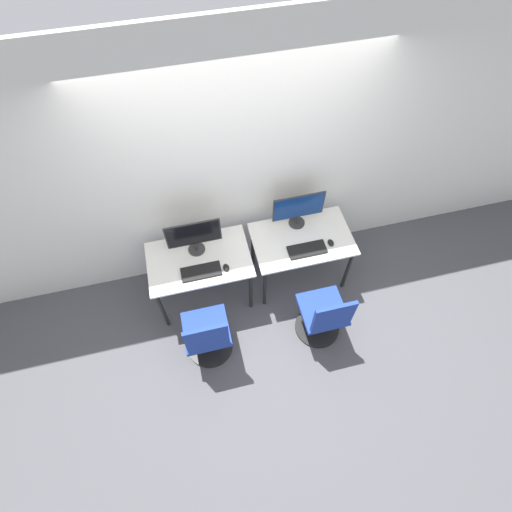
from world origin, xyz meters
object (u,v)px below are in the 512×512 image
monitor_left (194,236)px  mouse_right (331,243)px  keyboard_left (201,272)px  office_chair_left (208,337)px  keyboard_right (307,250)px  mouse_left (226,268)px  monitor_right (298,209)px  office_chair_right (323,317)px

monitor_left → mouse_right: (1.35, -0.26, -0.22)m
keyboard_left → office_chair_left: size_ratio=0.43×
keyboard_right → mouse_right: (0.26, 0.02, 0.01)m
office_chair_left → keyboard_left: bearing=83.1°
mouse_left → keyboard_right: size_ratio=0.23×
keyboard_left → keyboard_right: (1.09, 0.00, 0.00)m
monitor_right → keyboard_left: bearing=-161.4°
office_chair_left → office_chair_right: same height
office_chair_left → mouse_right: office_chair_left is taller
mouse_left → keyboard_right: 0.84m
mouse_left → monitor_right: bearing=24.4°
mouse_left → mouse_right: size_ratio=1.00×
office_chair_left → mouse_right: (1.41, 0.56, 0.36)m
monitor_right → office_chair_right: monitor_right is taller
monitor_left → mouse_left: (0.25, -0.29, -0.22)m
keyboard_left → monitor_left: bearing=90.0°
mouse_left → mouse_right: same height
mouse_right → office_chair_right: office_chair_right is taller
keyboard_right → office_chair_right: bearing=-88.3°
monitor_left → keyboard_right: bearing=-14.2°
office_chair_right → monitor_left: bearing=141.5°
monitor_left → keyboard_left: size_ratio=1.37×
keyboard_right → office_chair_left: bearing=-155.1°
monitor_left → mouse_right: size_ratio=6.00×
monitor_left → mouse_right: bearing=-10.7°
keyboard_right → monitor_right: bearing=90.0°
keyboard_right → keyboard_left: bearing=-179.9°
monitor_left → keyboard_right: size_ratio=1.37×
mouse_left → keyboard_left: bearing=176.2°
keyboard_left → monitor_right: monitor_right is taller
monitor_left → monitor_right: same height
monitor_left → office_chair_left: (-0.06, -0.81, -0.58)m
office_chair_right → keyboard_left: bearing=151.4°
keyboard_left → mouse_right: bearing=1.0°
monitor_left → office_chair_right: bearing=-38.5°
monitor_right → mouse_right: monitor_right is taller
monitor_left → keyboard_left: (0.00, -0.28, -0.23)m
mouse_left → office_chair_right: size_ratio=0.10×
monitor_right → mouse_right: 0.48m
keyboard_left → mouse_right: mouse_right is taller
office_chair_right → mouse_left: bearing=145.7°
monitor_right → office_chair_right: (0.02, -0.97, -0.58)m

